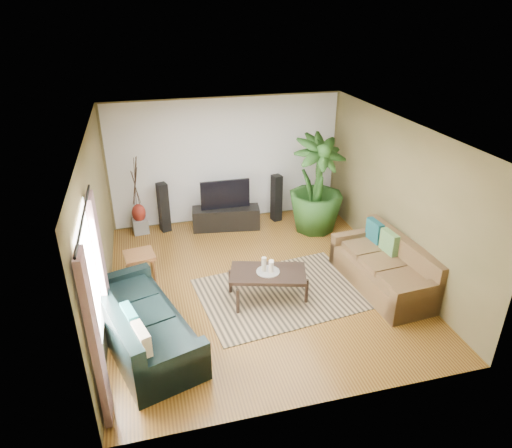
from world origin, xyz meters
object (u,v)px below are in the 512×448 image
object	(u,v)px
sofa_right	(383,265)
pedestal	(140,226)
tv_stand	(226,218)
sofa_left	(142,318)
side_table	(141,267)
coffee_table	(268,285)
speaker_right	(276,198)
potted_plant	(316,185)
television	(225,194)
vase	(139,213)
speaker_left	(164,207)

from	to	relation	value
sofa_right	pedestal	size ratio (longest dim) A/B	6.61
sofa_right	tv_stand	bearing A→B (deg)	-148.22
sofa_left	sofa_right	world-z (taller)	same
side_table	sofa_right	bearing A→B (deg)	-17.09
coffee_table	pedestal	bearing A→B (deg)	139.86
speaker_right	side_table	xyz separation A→B (m)	(-2.99, -1.78, -0.26)
coffee_table	tv_stand	world-z (taller)	coffee_table
sofa_right	potted_plant	bearing A→B (deg)	-177.15
sofa_left	speaker_right	world-z (taller)	speaker_right
television	pedestal	size ratio (longest dim) A/B	3.38
sofa_left	vase	distance (m)	3.58
speaker_left	speaker_right	world-z (taller)	speaker_left
speaker_left	speaker_right	distance (m)	2.44
sofa_left	speaker_right	distance (m)	4.58
sofa_right	tv_stand	size ratio (longest dim) A/B	1.44
vase	side_table	world-z (taller)	vase
tv_stand	vase	size ratio (longest dim) A/B	3.60
coffee_table	speaker_left	world-z (taller)	speaker_left
speaker_left	side_table	size ratio (longest dim) A/B	2.04
tv_stand	speaker_right	size ratio (longest dim) A/B	1.35
pedestal	sofa_left	bearing A→B (deg)	-90.67
vase	coffee_table	bearing A→B (deg)	-56.39
sofa_right	side_table	xyz separation A→B (m)	(-3.98, 1.22, -0.16)
speaker_left	speaker_right	bearing A→B (deg)	-18.49
speaker_right	pedestal	world-z (taller)	speaker_right
side_table	potted_plant	bearing A→B (deg)	17.17
side_table	tv_stand	bearing A→B (deg)	41.87
pedestal	side_table	size ratio (longest dim) A/B	0.59
sofa_left	speaker_left	world-z (taller)	speaker_left
sofa_left	television	size ratio (longest dim) A/B	2.21
television	coffee_table	bearing A→B (deg)	-86.46
sofa_left	potted_plant	bearing A→B (deg)	-70.00
sofa_right	coffee_table	distance (m)	2.00
vase	speaker_right	bearing A→B (deg)	-2.28
sofa_right	speaker_left	world-z (taller)	speaker_left
coffee_table	speaker_left	size ratio (longest dim) A/B	1.14
sofa_left	speaker_left	distance (m)	3.59
speaker_left	pedestal	xyz separation A→B (m)	(-0.52, 0.04, -0.38)
coffee_table	speaker_right	bearing A→B (deg)	86.96
coffee_table	vase	world-z (taller)	vase
sofa_left	pedestal	world-z (taller)	sofa_left
tv_stand	pedestal	xyz separation A→B (m)	(-1.80, 0.25, -0.08)
pedestal	side_table	world-z (taller)	side_table
potted_plant	tv_stand	bearing A→B (deg)	164.28
sofa_right	speaker_left	size ratio (longest dim) A/B	1.91
side_table	sofa_left	bearing A→B (deg)	-90.30
sofa_left	side_table	size ratio (longest dim) A/B	4.39
sofa_left	sofa_right	bearing A→B (deg)	-100.94
sofa_right	tv_stand	world-z (taller)	sofa_right
sofa_left	sofa_right	distance (m)	4.01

